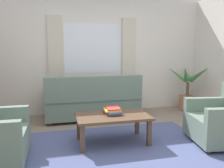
{
  "coord_description": "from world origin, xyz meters",
  "views": [
    {
      "loc": [
        -0.89,
        -3.09,
        1.41
      ],
      "look_at": [
        0.06,
        0.7,
        0.85
      ],
      "focal_mm": 37.69,
      "sensor_mm": 36.0,
      "label": 1
    }
  ],
  "objects_px": {
    "couch": "(93,101)",
    "potted_plant": "(188,92)",
    "coffee_table": "(113,119)",
    "book_stack_on_table": "(113,111)",
    "armchair_right": "(223,121)"
  },
  "relations": [
    {
      "from": "couch",
      "to": "armchair_right",
      "type": "xyz_separation_m",
      "value": [
        1.71,
        -1.77,
        -0.01
      ]
    },
    {
      "from": "coffee_table",
      "to": "potted_plant",
      "type": "relative_size",
      "value": 0.96
    },
    {
      "from": "coffee_table",
      "to": "potted_plant",
      "type": "bearing_deg",
      "value": 34.14
    },
    {
      "from": "couch",
      "to": "armchair_right",
      "type": "height_order",
      "value": "couch"
    },
    {
      "from": "coffee_table",
      "to": "book_stack_on_table",
      "type": "height_order",
      "value": "book_stack_on_table"
    },
    {
      "from": "couch",
      "to": "book_stack_on_table",
      "type": "relative_size",
      "value": 5.71
    },
    {
      "from": "coffee_table",
      "to": "book_stack_on_table",
      "type": "relative_size",
      "value": 3.31
    },
    {
      "from": "couch",
      "to": "coffee_table",
      "type": "relative_size",
      "value": 1.73
    },
    {
      "from": "coffee_table",
      "to": "couch",
      "type": "bearing_deg",
      "value": 93.44
    },
    {
      "from": "armchair_right",
      "to": "book_stack_on_table",
      "type": "xyz_separation_m",
      "value": [
        -1.61,
        0.5,
        0.13
      ]
    },
    {
      "from": "couch",
      "to": "potted_plant",
      "type": "height_order",
      "value": "potted_plant"
    },
    {
      "from": "armchair_right",
      "to": "couch",
      "type": "bearing_deg",
      "value": -126.77
    },
    {
      "from": "coffee_table",
      "to": "book_stack_on_table",
      "type": "bearing_deg",
      "value": 77.32
    },
    {
      "from": "couch",
      "to": "book_stack_on_table",
      "type": "bearing_deg",
      "value": 94.6
    },
    {
      "from": "armchair_right",
      "to": "potted_plant",
      "type": "bearing_deg",
      "value": 172.11
    }
  ]
}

